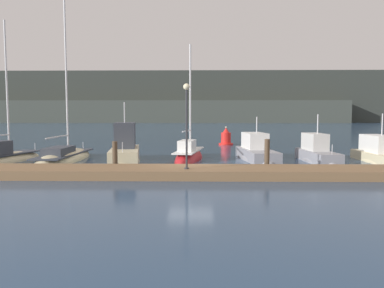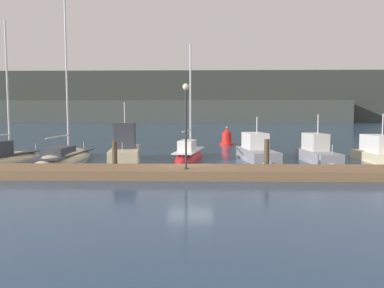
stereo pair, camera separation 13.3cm
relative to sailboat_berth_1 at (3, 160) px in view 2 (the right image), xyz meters
The scene contains 14 objects.
ground_plane 12.65m from the sailboat_berth_1, 14.91° to the right, with size 400.00×400.00×0.00m, color navy.
dock 13.23m from the sailboat_berth_1, 22.50° to the right, with size 33.54×2.80×0.45m, color brown.
mooring_pile_1 8.79m from the sailboat_berth_1, 22.92° to the right, with size 0.28×0.28×1.64m, color #4C3D2D.
mooring_pile_2 16.74m from the sailboat_berth_1, 11.77° to the right, with size 0.28×0.28×1.78m, color #4C3D2D.
sailboat_berth_1 is the anchor object (origin of this frame).
sailboat_berth_2 3.79m from the sailboat_berth_1, 17.01° to the left, with size 2.25×8.47×13.26m.
motorboat_berth_3 7.84m from the sailboat_berth_1, ahead, with size 2.80×6.43×4.49m.
sailboat_berth_4 12.10m from the sailboat_berth_1, ahead, with size 2.47×6.17×8.65m.
motorboat_berth_5 16.71m from the sailboat_berth_1, ahead, with size 2.57×6.33×3.61m.
motorboat_berth_6 20.43m from the sailboat_berth_1, ahead, with size 1.89×5.46×3.76m.
motorboat_berth_7 24.47m from the sailboat_berth_1, ahead, with size 1.88×6.51×3.63m.
channel_buoy 20.97m from the sailboat_berth_1, 42.73° to the left, with size 1.47×1.47×1.87m.
dock_lamppost 13.62m from the sailboat_berth_1, 24.56° to the right, with size 0.32×0.32×4.15m.
hillside_backdrop 115.83m from the sailboat_berth_1, 85.34° to the left, with size 240.00×23.00×18.30m.
Camera 2 is at (0.61, -20.43, 3.15)m, focal length 35.00 mm.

